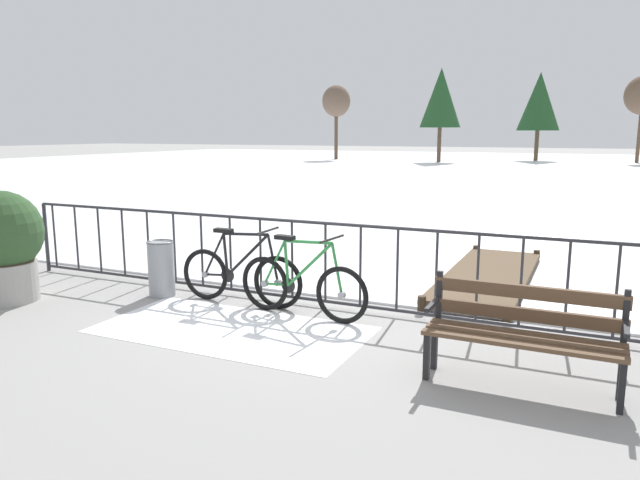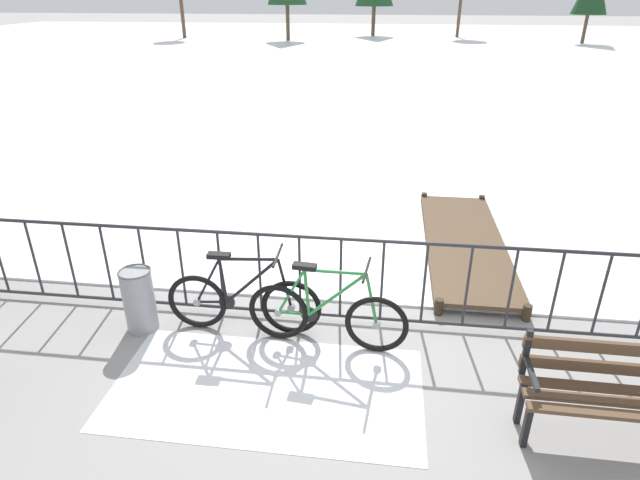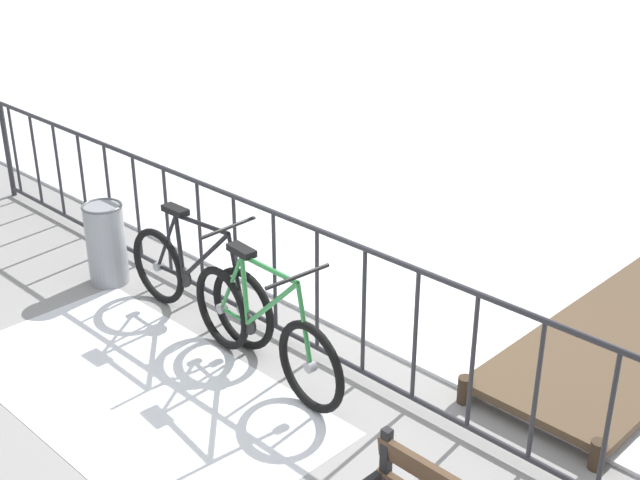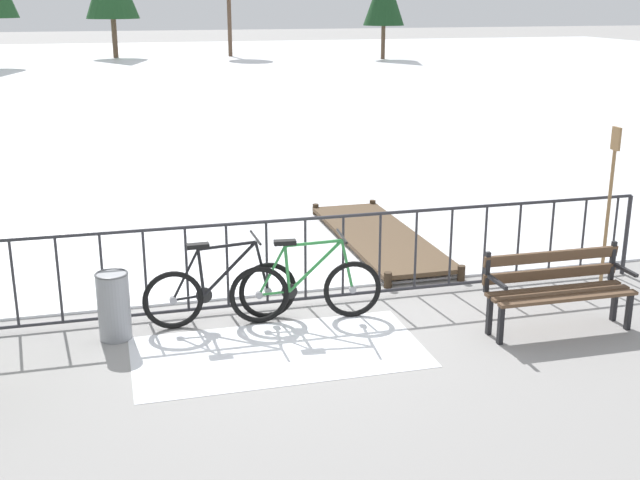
# 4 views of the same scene
# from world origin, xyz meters

# --- Properties ---
(ground_plane) EXTENTS (160.00, 160.00, 0.00)m
(ground_plane) POSITION_xyz_m (0.00, 0.00, 0.00)
(ground_plane) COLOR gray
(frozen_pond) EXTENTS (80.00, 56.00, 0.03)m
(frozen_pond) POSITION_xyz_m (0.00, 28.40, 0.01)
(frozen_pond) COLOR white
(frozen_pond) RESTS_ON ground
(snow_patch) EXTENTS (2.95, 1.52, 0.01)m
(snow_patch) POSITION_xyz_m (-0.36, -1.20, 0.00)
(snow_patch) COLOR white
(snow_patch) RESTS_ON ground
(railing_fence) EXTENTS (9.06, 0.06, 1.07)m
(railing_fence) POSITION_xyz_m (-0.00, 0.00, 0.56)
(railing_fence) COLOR #2D2D33
(railing_fence) RESTS_ON ground
(bicycle_near_railing) EXTENTS (1.71, 0.52, 0.97)m
(bicycle_near_railing) POSITION_xyz_m (-0.81, -0.30, 0.37)
(bicycle_near_railing) COLOR black
(bicycle_near_railing) RESTS_ON ground
(bicycle_second) EXTENTS (1.71, 0.52, 0.97)m
(bicycle_second) POSITION_xyz_m (0.12, -0.44, 0.37)
(bicycle_second) COLOR black
(bicycle_second) RESTS_ON ground
(park_bench) EXTENTS (1.60, 0.49, 0.89)m
(park_bench) POSITION_xyz_m (2.68, -1.38, 0.51)
(park_bench) COLOR brown
(park_bench) RESTS_ON ground
(trash_bin) EXTENTS (0.35, 0.35, 0.73)m
(trash_bin) POSITION_xyz_m (-1.95, -0.41, 0.37)
(trash_bin) COLOR gray
(trash_bin) RESTS_ON ground
(wooden_dock) EXTENTS (1.10, 3.63, 0.20)m
(wooden_dock) POSITION_xyz_m (1.85, 2.07, 0.12)
(wooden_dock) COLOR brown
(wooden_dock) RESTS_ON ground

